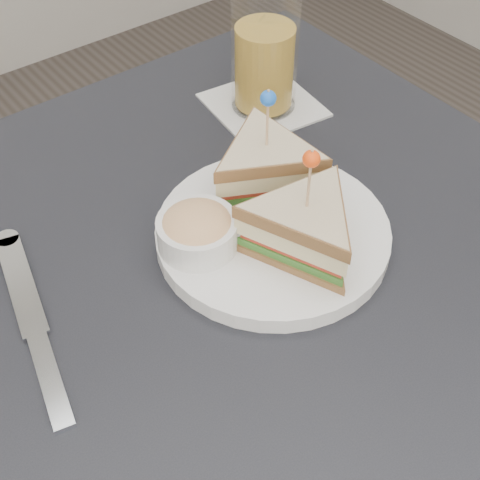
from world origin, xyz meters
TOP-DOWN VIEW (x-y plane):
  - table at (0.00, 0.00)m, footprint 0.80×0.80m
  - plate_meal at (0.07, 0.03)m, footprint 0.31×0.31m
  - cutlery_knife at (-0.18, 0.07)m, footprint 0.08×0.25m
  - drink_set at (0.21, 0.22)m, footprint 0.14×0.14m

SIDE VIEW (x-z plane):
  - table at x=0.00m, z-range 0.30..1.05m
  - cutlery_knife at x=-0.18m, z-range 0.75..0.76m
  - plate_meal at x=0.07m, z-range 0.72..0.86m
  - drink_set at x=0.21m, z-range 0.74..0.90m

